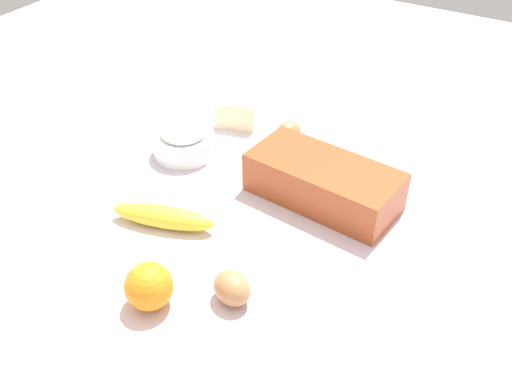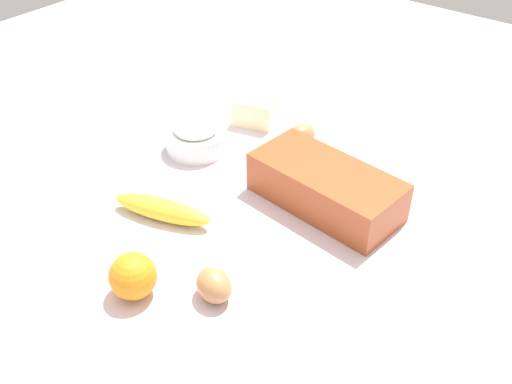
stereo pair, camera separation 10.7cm
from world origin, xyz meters
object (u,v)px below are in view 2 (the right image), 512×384
Objects in this scene: loaf_pan at (326,186)px; egg_beside_bowl at (214,285)px; flour_bowl at (196,136)px; egg_near_butter at (302,135)px; butter_block at (255,111)px; banana at (162,209)px; orange_fruit at (133,276)px.

loaf_pan is 0.30m from egg_beside_bowl.
flour_bowl reaches higher than egg_near_butter.
banana is at bearing 102.05° from butter_block.
loaf_pan is 0.21m from egg_near_butter.
butter_block is at bearing -71.31° from orange_fruit.
loaf_pan is at bearing -106.23° from orange_fruit.
egg_near_butter is at bearing 175.51° from butter_block.
butter_block is at bearing -22.74° from loaf_pan.
orange_fruit reaches higher than egg_near_butter.
flour_bowl is 2.05× the size of egg_near_butter.
egg_near_butter is (0.04, -0.52, -0.01)m from orange_fruit.
butter_block is at bearing -77.95° from banana.
orange_fruit reaches higher than banana.
flour_bowl is at bearing 42.81° from egg_near_butter.
flour_bowl is 1.96× the size of egg_beside_bowl.
banana is 0.38m from butter_block.
butter_block is (0.08, -0.37, 0.01)m from banana.
banana is 0.22m from egg_beside_bowl.
butter_block is (-0.03, -0.16, -0.00)m from flour_bowl.
orange_fruit is (-0.21, 0.36, 0.00)m from flour_bowl.
orange_fruit is (0.11, 0.37, -0.00)m from loaf_pan.
egg_beside_bowl is (-0.10, -0.07, -0.01)m from orange_fruit.
orange_fruit is at bearing 108.69° from butter_block.
egg_near_butter is (-0.06, -0.36, 0.00)m from banana.
flour_bowl is at bearing -43.50° from egg_beside_bowl.
loaf_pan reaches higher than butter_block.
egg_near_butter is at bearing -37.88° from loaf_pan.
orange_fruit is at bearing 122.27° from banana.
butter_block is 0.14m from egg_near_butter.
banana is at bearing 51.55° from loaf_pan.
banana is 3.03× the size of egg_near_butter.
orange_fruit is 1.13× the size of egg_beside_bowl.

